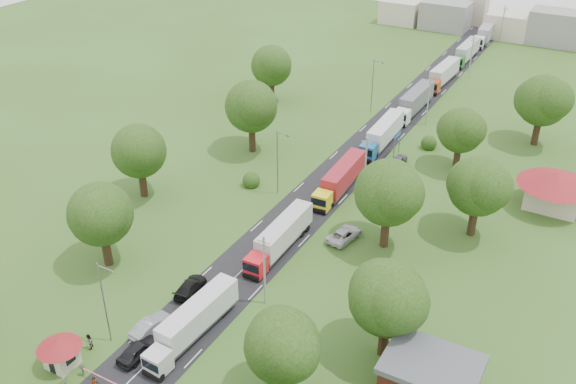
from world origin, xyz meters
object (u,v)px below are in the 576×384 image
Objects in this scene: boom_barrier at (106,380)px; info_sign at (397,138)px; truck_0 at (193,322)px; car_lane_mid at (151,326)px; car_lane_front at (138,350)px; guard_booth at (60,349)px.

info_sign is at bearing 83.76° from boom_barrier.
truck_0 is 4.78m from car_lane_mid.
info_sign is 0.30× the size of truck_0.
truck_0 reaches higher than car_lane_front.
car_lane_front is at bearing -121.98° from truck_0.
guard_booth is 0.89× the size of car_lane_front.
info_sign is 55.79m from car_lane_front.
car_lane_mid is at bearing -98.51° from info_sign.
truck_0 is at bearing -118.19° from car_lane_front.
boom_barrier is 1.82× the size of car_lane_mid.
guard_booth is at bearing 42.56° from car_lane_front.
info_sign reaches higher than car_lane_mid.
info_sign is at bearing 78.32° from guard_booth.
guard_booth is 0.87× the size of car_lane_mid.
truck_0 is 2.69× the size of car_lane_mid.
truck_0 is at bearing 72.22° from boom_barrier.
boom_barrier is 1.87× the size of car_lane_front.
guard_booth is 13.22m from truck_0.
truck_0 reaches higher than boom_barrier.
boom_barrier is 5.98m from guard_booth.
car_lane_front reaches higher than boom_barrier.
truck_0 is at bearing 47.34° from guard_booth.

